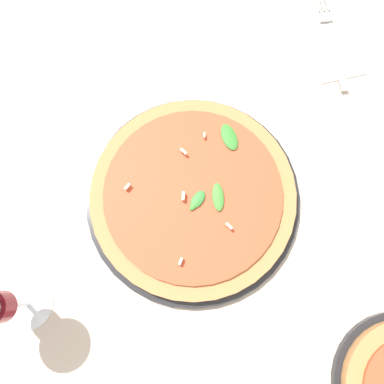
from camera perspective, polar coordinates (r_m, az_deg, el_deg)
The scene contains 4 objects.
ground_plane at distance 0.60m, azimuth -1.24°, elevation -1.60°, with size 6.00×6.00×0.00m, color beige.
pizza_arugula_main at distance 0.58m, azimuth 0.01°, elevation -0.30°, with size 0.34×0.34×0.05m.
napkin at distance 0.76m, azimuth 20.57°, elevation 19.95°, with size 0.14×0.10×0.01m.
fork at distance 0.75m, azimuth 20.58°, elevation 20.62°, with size 0.19×0.07×0.00m.
Camera 1 is at (-0.12, 0.04, 0.58)m, focal length 35.00 mm.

